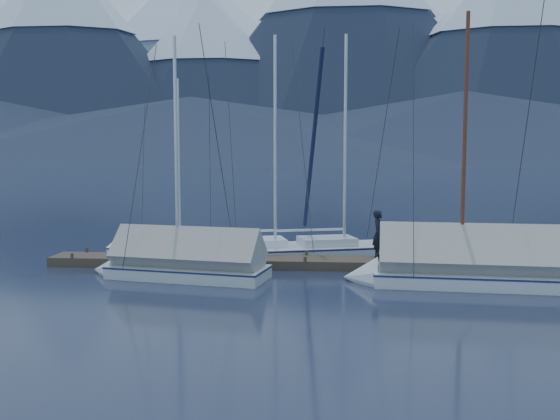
% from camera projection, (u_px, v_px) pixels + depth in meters
% --- Properties ---
extents(ground, '(1000.00, 1000.00, 0.00)m').
position_uv_depth(ground, '(275.00, 277.00, 20.89)').
color(ground, black).
rests_on(ground, ground).
extents(mountain_range, '(877.00, 584.00, 150.50)m').
position_uv_depth(mountain_range, '(335.00, 71.00, 382.63)').
color(mountain_range, '#475675').
rests_on(mountain_range, ground).
extents(dock, '(18.00, 1.50, 0.54)m').
position_uv_depth(dock, '(280.00, 264.00, 22.87)').
color(dock, '#382D23').
rests_on(dock, ground).
extents(mooring_posts, '(15.12, 1.52, 0.35)m').
position_uv_depth(mooring_posts, '(267.00, 257.00, 22.89)').
color(mooring_posts, '#382D23').
rests_on(mooring_posts, ground).
extents(sailboat_open_left, '(6.54, 3.11, 8.35)m').
position_uv_depth(sailboat_open_left, '(190.00, 249.00, 26.26)').
color(sailboat_open_left, white).
rests_on(sailboat_open_left, ground).
extents(sailboat_open_mid, '(7.94, 4.24, 10.11)m').
position_uv_depth(sailboat_open_mid, '(288.00, 252.00, 25.11)').
color(sailboat_open_mid, white).
rests_on(sailboat_open_mid, ground).
extents(sailboat_open_right, '(8.03, 4.33, 10.22)m').
position_uv_depth(sailboat_open_right, '(356.00, 251.00, 25.44)').
color(sailboat_open_right, silver).
rests_on(sailboat_open_right, ground).
extents(sailboat_covered_near, '(7.76, 3.27, 9.87)m').
position_uv_depth(sailboat_covered_near, '(456.00, 270.00, 19.71)').
color(sailboat_covered_near, silver).
rests_on(sailboat_covered_near, ground).
extents(sailboat_covered_far, '(6.78, 3.19, 9.16)m').
position_uv_depth(sailboat_covered_far, '(175.00, 265.00, 20.83)').
color(sailboat_covered_far, silver).
rests_on(sailboat_covered_far, ground).
extents(person, '(0.59, 0.76, 1.84)m').
position_uv_depth(person, '(379.00, 234.00, 22.89)').
color(person, black).
rests_on(person, dock).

